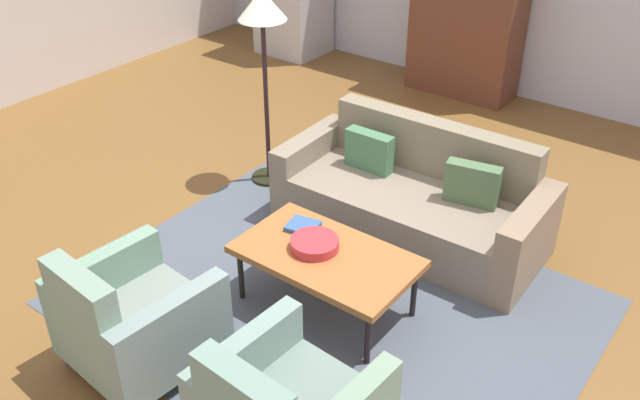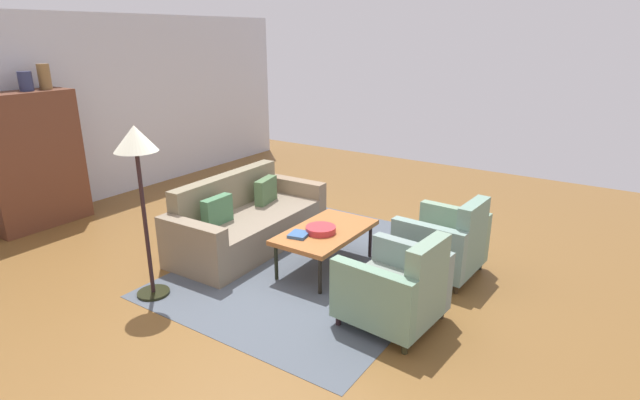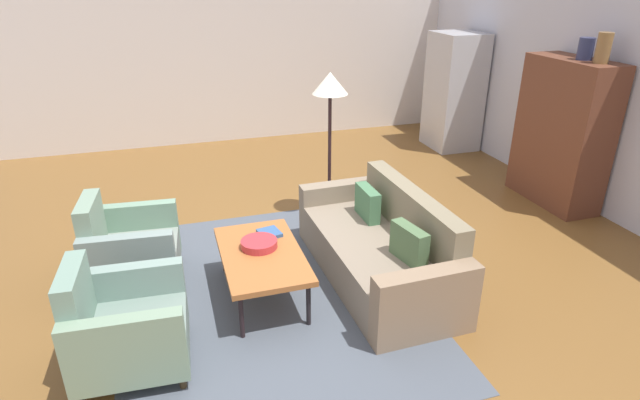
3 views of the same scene
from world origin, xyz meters
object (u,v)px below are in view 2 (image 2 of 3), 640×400
object	(u,v)px
cabinet	(32,160)
coffee_table	(326,233)
armchair_right	(446,245)
book_stack	(299,235)
floor_lamp	(137,155)
fruit_bowl	(321,230)
armchair_left	(398,290)
vase_tall	(26,81)
couch	(245,223)
vase_round	(44,77)

from	to	relation	value
cabinet	coffee_table	bearing A→B (deg)	-75.59
coffee_table	armchair_right	size ratio (longest dim) A/B	1.36
book_stack	floor_lamp	bearing A→B (deg)	140.05
fruit_bowl	cabinet	size ratio (longest dim) A/B	0.18
book_stack	cabinet	bearing A→B (deg)	100.57
armchair_left	cabinet	world-z (taller)	cabinet
armchair_left	armchair_right	xyz separation A→B (m)	(1.20, -0.00, 0.00)
book_stack	floor_lamp	distance (m)	1.81
coffee_table	fruit_bowl	bearing A→B (deg)	180.00
armchair_right	book_stack	xyz separation A→B (m)	(-0.90, 1.31, 0.13)
cabinet	vase_tall	bearing A→B (deg)	-2.71
armchair_left	fruit_bowl	distance (m)	1.28
coffee_table	fruit_bowl	distance (m)	0.12
coffee_table	armchair_left	bearing A→B (deg)	-117.45
couch	armchair_left	distance (m)	2.43
book_stack	armchair_right	bearing A→B (deg)	-55.33
couch	cabinet	size ratio (longest dim) A/B	1.18
vase_tall	vase_round	bearing A→B (deg)	0.00
armchair_right	book_stack	world-z (taller)	armchair_right
couch	fruit_bowl	distance (m)	1.21
armchair_left	vase_round	bearing A→B (deg)	95.65
book_stack	vase_tall	world-z (taller)	vase_tall
couch	vase_tall	bearing A→B (deg)	-73.21
armchair_left	book_stack	xyz separation A→B (m)	(0.30, 1.31, 0.13)
couch	armchair_right	distance (m)	2.43
fruit_bowl	floor_lamp	bearing A→B (deg)	140.97
vase_tall	couch	bearing A→B (deg)	-71.75
couch	armchair_right	bearing A→B (deg)	102.81
armchair_right	fruit_bowl	world-z (taller)	armchair_right
armchair_left	vase_round	world-z (taller)	vase_round
cabinet	vase_tall	size ratio (longest dim) A/B	7.33
armchair_right	vase_round	bearing A→B (deg)	107.15
coffee_table	armchair_left	xyz separation A→B (m)	(-0.61, -1.17, -0.07)
coffee_table	cabinet	xyz separation A→B (m)	(-1.03, 3.99, 0.48)
couch	floor_lamp	world-z (taller)	floor_lamp
armchair_right	couch	bearing A→B (deg)	107.56
fruit_bowl	cabinet	world-z (taller)	cabinet
coffee_table	cabinet	bearing A→B (deg)	104.41
couch	vase_tall	distance (m)	3.37
coffee_table	book_stack	world-z (taller)	book_stack
couch	armchair_right	xyz separation A→B (m)	(0.60, -2.35, 0.06)
vase_tall	cabinet	bearing A→B (deg)	177.29
book_stack	vase_tall	bearing A→B (deg)	99.14
couch	floor_lamp	size ratio (longest dim) A/B	1.23
armchair_left	fruit_bowl	bearing A→B (deg)	71.28
fruit_bowl	coffee_table	bearing A→B (deg)	0.00
armchair_right	vase_round	xyz separation A→B (m)	(-1.27, 5.15, 1.62)
fruit_bowl	book_stack	bearing A→B (deg)	146.51
book_stack	vase_round	bearing A→B (deg)	95.48
couch	armchair_left	bearing A→B (deg)	74.15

